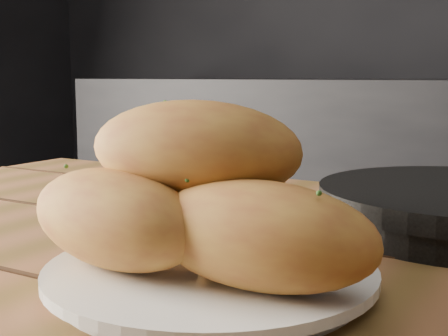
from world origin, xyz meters
TOP-DOWN VIEW (x-y plane):
  - plate at (-0.33, 0.42)m, footprint 0.25×0.25m
  - bread_rolls at (-0.33, 0.42)m, footprint 0.29×0.25m

SIDE VIEW (x-z plane):
  - plate at x=-0.33m, z-range 0.75..0.77m
  - bread_rolls at x=-0.33m, z-range 0.76..0.88m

